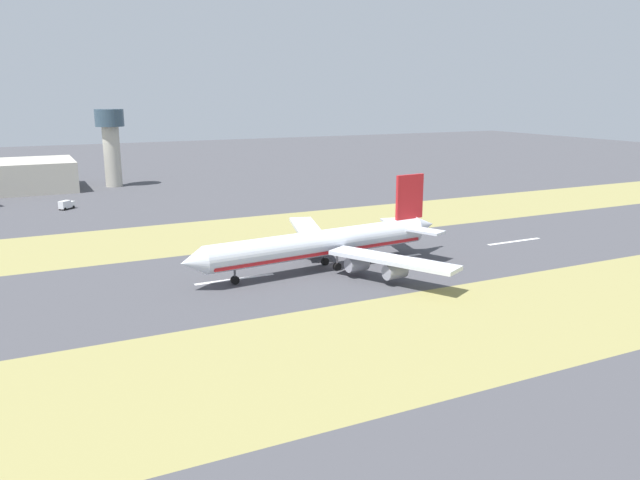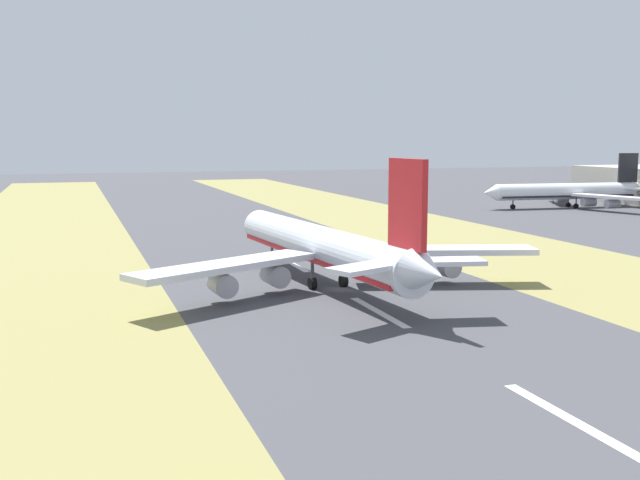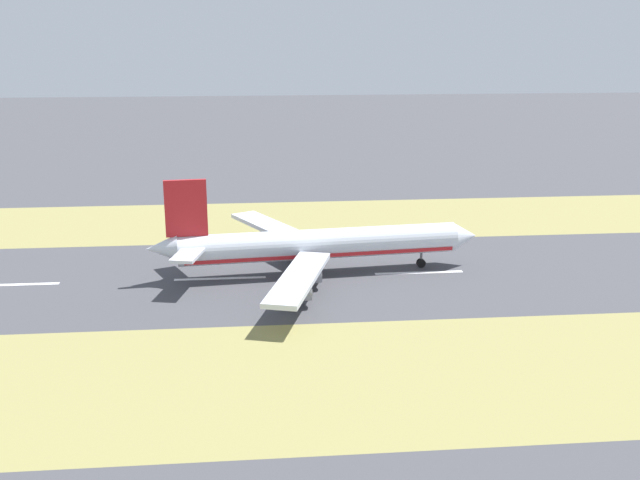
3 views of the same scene
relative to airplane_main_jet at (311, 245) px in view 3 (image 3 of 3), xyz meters
name	(u,v)px [view 3 (image 3 of 3)]	position (x,y,z in m)	size (l,w,h in m)	color
ground_plane	(299,276)	(1.22, -2.54, -6.02)	(800.00, 800.00, 0.00)	#424247
grass_median_west	(287,220)	(-43.78, -2.54, -6.02)	(40.00, 600.00, 0.01)	olive
grass_median_east	(319,378)	(46.22, -2.54, -6.02)	(40.00, 600.00, 0.01)	olive
centreline_dash_near	(12,285)	(1.22, -58.10, -6.01)	(1.20, 18.00, 0.01)	silver
centreline_dash_mid	(220,278)	(1.22, -18.10, -6.01)	(1.20, 18.00, 0.01)	silver
centreline_dash_far	(419,273)	(1.22, 21.90, -6.01)	(1.20, 18.00, 0.01)	silver
airplane_main_jet	(311,245)	(0.00, 0.00, 0.00)	(63.83, 67.22, 20.20)	silver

